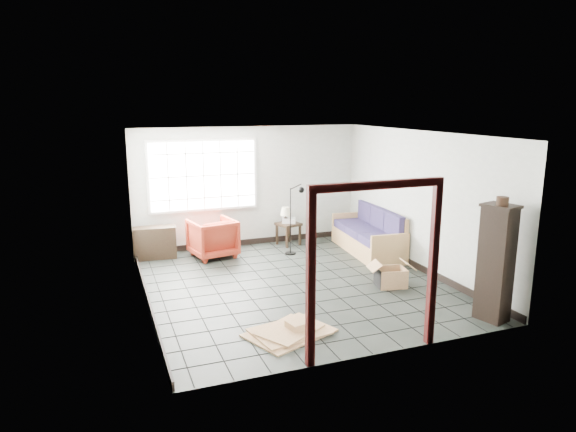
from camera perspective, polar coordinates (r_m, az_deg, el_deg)
name	(u,v)px	position (r m, az deg, el deg)	size (l,w,h in m)	color
ground	(294,284)	(9.03, 0.71, -7.54)	(5.50, 5.50, 0.00)	black
room_shell	(294,189)	(8.63, 0.67, 3.05)	(5.02, 5.52, 2.61)	#A5ABA4
window_panel	(203,176)	(10.91, -9.39, 4.46)	(2.32, 0.08, 1.52)	silver
doorway_trim	(376,248)	(6.29, 9.72, -3.53)	(1.80, 0.08, 2.20)	#350C0C
futon_sofa	(370,236)	(10.95, 9.13, -2.23)	(0.97, 2.17, 0.94)	#B18150
armchair	(213,236)	(10.57, -8.38, -2.22)	(0.84, 0.79, 0.87)	maroon
side_table	(288,227)	(11.33, 0.04, -1.20)	(0.57, 0.57, 0.50)	black
table_lamp	(286,212)	(11.26, -0.27, 0.45)	(0.30, 0.30, 0.35)	black
projector	(289,220)	(11.32, 0.08, -0.48)	(0.36, 0.33, 0.10)	silver
floor_lamp	(296,217)	(10.52, 0.85, -0.12)	(0.40, 0.35, 1.49)	black
console_shelf	(155,243)	(10.71, -14.57, -2.88)	(0.87, 0.41, 0.65)	black
tall_shelf	(496,262)	(7.92, 22.10, -4.78)	(0.47, 0.54, 1.71)	black
pot	(502,201)	(7.61, 22.73, 1.52)	(0.21, 0.21, 0.12)	black
open_box	(391,277)	(9.05, 11.34, -6.68)	(0.84, 0.53, 0.44)	#966E48
cardboard_pile	(291,330)	(7.20, 0.32, -12.60)	(1.34, 1.16, 0.16)	#966E48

